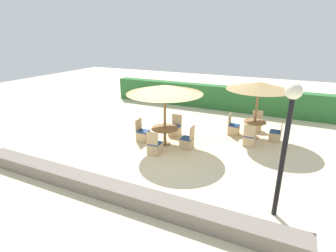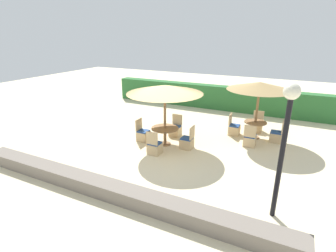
{
  "view_description": "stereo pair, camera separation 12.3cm",
  "coord_description": "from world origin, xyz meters",
  "px_view_note": "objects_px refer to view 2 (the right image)",
  "views": [
    {
      "loc": [
        4.09,
        -8.02,
        4.3
      ],
      "look_at": [
        0.0,
        0.6,
        0.9
      ],
      "focal_mm": 28.0,
      "sensor_mm": 36.0,
      "label": 1
    },
    {
      "loc": [
        4.21,
        -7.97,
        4.3
      ],
      "look_at": [
        0.0,
        0.6,
        0.9
      ],
      "focal_mm": 28.0,
      "sensor_mm": 36.0,
      "label": 2
    }
  ],
  "objects_px": {
    "patio_chair_center_south": "(155,147)",
    "patio_chair_back_right_east": "(276,136)",
    "patio_chair_center_north": "(175,130)",
    "parasol_back_right": "(260,86)",
    "patio_chair_center_west": "(143,135)",
    "patio_chair_back_right_west": "(234,129)",
    "round_table_back_right": "(255,126)",
    "lamp_post": "(286,127)",
    "patio_chair_back_right_south": "(250,140)",
    "parasol_center": "(165,89)",
    "patio_chair_back_right_north": "(257,126)",
    "patio_chair_center_east": "(187,142)",
    "round_table_center": "(165,131)"
  },
  "relations": [
    {
      "from": "round_table_center",
      "to": "round_table_back_right",
      "type": "height_order",
      "value": "round_table_back_right"
    },
    {
      "from": "parasol_center",
      "to": "round_table_back_right",
      "type": "xyz_separation_m",
      "value": [
        3.15,
        2.33,
        -1.72
      ]
    },
    {
      "from": "parasol_center",
      "to": "patio_chair_back_right_west",
      "type": "height_order",
      "value": "parasol_center"
    },
    {
      "from": "lamp_post",
      "to": "patio_chair_back_right_east",
      "type": "xyz_separation_m",
      "value": [
        -0.36,
        5.04,
        -2.09
      ]
    },
    {
      "from": "round_table_back_right",
      "to": "parasol_back_right",
      "type": "bearing_deg",
      "value": 0.0
    },
    {
      "from": "patio_chair_center_south",
      "to": "patio_chair_back_right_west",
      "type": "distance_m",
      "value": 3.99
    },
    {
      "from": "parasol_back_right",
      "to": "patio_chair_back_right_east",
      "type": "height_order",
      "value": "parasol_back_right"
    },
    {
      "from": "lamp_post",
      "to": "patio_chair_center_north",
      "type": "distance_m",
      "value": 6.22
    },
    {
      "from": "parasol_center",
      "to": "round_table_back_right",
      "type": "height_order",
      "value": "parasol_center"
    },
    {
      "from": "round_table_center",
      "to": "patio_chair_back_right_east",
      "type": "height_order",
      "value": "patio_chair_back_right_east"
    },
    {
      "from": "patio_chair_center_west",
      "to": "patio_chair_center_north",
      "type": "xyz_separation_m",
      "value": [
        0.99,
        1.12,
        0.0
      ]
    },
    {
      "from": "patio_chair_back_right_east",
      "to": "round_table_center",
      "type": "bearing_deg",
      "value": 119.38
    },
    {
      "from": "patio_chair_center_south",
      "to": "parasol_back_right",
      "type": "relative_size",
      "value": 0.35
    },
    {
      "from": "patio_chair_center_west",
      "to": "patio_chair_back_right_east",
      "type": "xyz_separation_m",
      "value": [
        5.05,
        2.33,
        0.0
      ]
    },
    {
      "from": "parasol_center",
      "to": "patio_chair_center_east",
      "type": "distance_m",
      "value": 2.23
    },
    {
      "from": "patio_chair_back_right_south",
      "to": "parasol_center",
      "type": "bearing_deg",
      "value": -156.76
    },
    {
      "from": "patio_chair_center_north",
      "to": "parasol_back_right",
      "type": "height_order",
      "value": "parasol_back_right"
    },
    {
      "from": "patio_chair_center_south",
      "to": "patio_chair_center_east",
      "type": "xyz_separation_m",
      "value": [
        0.91,
        0.99,
        0.0
      ]
    },
    {
      "from": "patio_chair_center_west",
      "to": "parasol_back_right",
      "type": "xyz_separation_m",
      "value": [
        4.16,
        2.38,
        2.0
      ]
    },
    {
      "from": "lamp_post",
      "to": "patio_chair_back_right_east",
      "type": "height_order",
      "value": "lamp_post"
    },
    {
      "from": "patio_chair_center_south",
      "to": "patio_chair_back_right_east",
      "type": "xyz_separation_m",
      "value": [
        3.99,
        3.25,
        0.0
      ]
    },
    {
      "from": "patio_chair_back_right_north",
      "to": "round_table_back_right",
      "type": "bearing_deg",
      "value": 91.47
    },
    {
      "from": "round_table_back_right",
      "to": "patio_chair_back_right_south",
      "type": "relative_size",
      "value": 1.0
    },
    {
      "from": "patio_chair_center_south",
      "to": "lamp_post",
      "type": "bearing_deg",
      "value": -22.44
    },
    {
      "from": "patio_chair_center_south",
      "to": "patio_chair_center_west",
      "type": "bearing_deg",
      "value": 139.18
    },
    {
      "from": "patio_chair_back_right_west",
      "to": "patio_chair_back_right_north",
      "type": "relative_size",
      "value": 1.0
    },
    {
      "from": "parasol_center",
      "to": "patio_chair_back_right_north",
      "type": "height_order",
      "value": "parasol_center"
    },
    {
      "from": "lamp_post",
      "to": "patio_chair_center_north",
      "type": "bearing_deg",
      "value": 139.11
    },
    {
      "from": "round_table_back_right",
      "to": "patio_chair_back_right_west",
      "type": "bearing_deg",
      "value": 179.08
    },
    {
      "from": "round_table_back_right",
      "to": "patio_chair_back_right_east",
      "type": "xyz_separation_m",
      "value": [
        0.89,
        -0.05,
        -0.29
      ]
    },
    {
      "from": "patio_chair_back_right_west",
      "to": "patio_chair_back_right_east",
      "type": "bearing_deg",
      "value": 87.83
    },
    {
      "from": "lamp_post",
      "to": "patio_chair_back_right_west",
      "type": "bearing_deg",
      "value": 112.7
    },
    {
      "from": "patio_chair_center_south",
      "to": "patio_chair_back_right_east",
      "type": "distance_m",
      "value": 5.14
    },
    {
      "from": "lamp_post",
      "to": "patio_chair_center_south",
      "type": "xyz_separation_m",
      "value": [
        -4.35,
        1.8,
        -2.09
      ]
    },
    {
      "from": "lamp_post",
      "to": "parasol_center",
      "type": "height_order",
      "value": "lamp_post"
    },
    {
      "from": "patio_chair_center_west",
      "to": "patio_chair_center_east",
      "type": "relative_size",
      "value": 1.0
    },
    {
      "from": "patio_chair_center_south",
      "to": "patio_chair_back_right_west",
      "type": "bearing_deg",
      "value": 56.28
    },
    {
      "from": "lamp_post",
      "to": "patio_chair_back_right_west",
      "type": "distance_m",
      "value": 5.92
    },
    {
      "from": "patio_chair_center_north",
      "to": "patio_chair_back_right_east",
      "type": "distance_m",
      "value": 4.24
    },
    {
      "from": "patio_chair_center_west",
      "to": "patio_chair_back_right_west",
      "type": "xyz_separation_m",
      "value": [
        3.28,
        2.4,
        0.0
      ]
    },
    {
      "from": "patio_chair_center_east",
      "to": "round_table_back_right",
      "type": "height_order",
      "value": "patio_chair_center_east"
    },
    {
      "from": "round_table_center",
      "to": "patio_chair_center_west",
      "type": "bearing_deg",
      "value": -176.97
    },
    {
      "from": "patio_chair_back_right_west",
      "to": "patio_chair_back_right_north",
      "type": "height_order",
      "value": "same"
    },
    {
      "from": "parasol_center",
      "to": "patio_chair_back_right_north",
      "type": "xyz_separation_m",
      "value": [
        3.13,
        3.2,
        -2.01
      ]
    },
    {
      "from": "round_table_center",
      "to": "patio_chair_back_right_west",
      "type": "bearing_deg",
      "value": 45.94
    },
    {
      "from": "round_table_center",
      "to": "patio_chair_center_north",
      "type": "distance_m",
      "value": 1.11
    },
    {
      "from": "round_table_back_right",
      "to": "lamp_post",
      "type": "bearing_deg",
      "value": -76.22
    },
    {
      "from": "patio_chair_center_north",
      "to": "patio_chair_back_right_north",
      "type": "xyz_separation_m",
      "value": [
        3.15,
        2.14,
        0.0
      ]
    },
    {
      "from": "round_table_back_right",
      "to": "patio_chair_center_north",
      "type": "bearing_deg",
      "value": -158.31
    },
    {
      "from": "patio_chair_center_south",
      "to": "patio_chair_center_north",
      "type": "bearing_deg",
      "value": 92.14
    }
  ]
}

